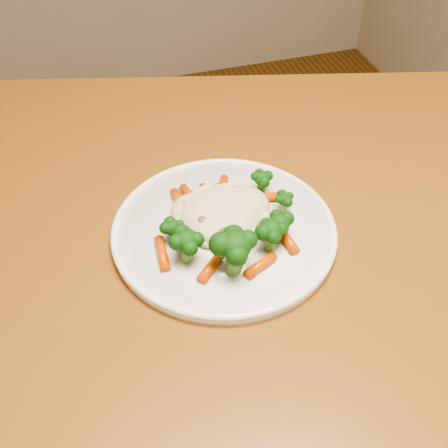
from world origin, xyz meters
name	(u,v)px	position (x,y,z in m)	size (l,w,h in m)	color
dining_table	(188,275)	(0.27, -0.18, 0.64)	(1.25, 0.99, 0.75)	brown
plate	(224,232)	(0.31, -0.23, 0.76)	(0.28, 0.28, 0.01)	white
meal	(228,221)	(0.31, -0.24, 0.78)	(0.19, 0.19, 0.05)	beige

